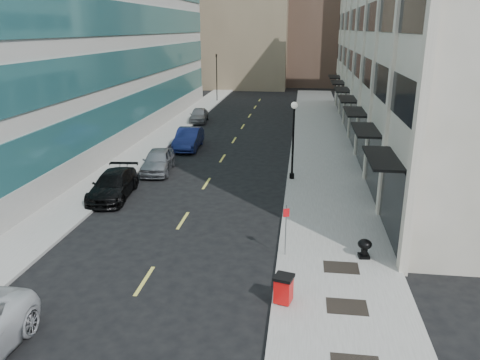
% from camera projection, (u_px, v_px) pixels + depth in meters
% --- Properties ---
extents(ground, '(160.00, 160.00, 0.00)m').
position_uv_depth(ground, '(126.00, 310.00, 16.21)').
color(ground, black).
rests_on(ground, ground).
extents(sidewalk_right, '(5.00, 80.00, 0.15)m').
position_uv_depth(sidewalk_right, '(324.00, 161.00, 34.09)').
color(sidewalk_right, gray).
rests_on(sidewalk_right, ground).
extents(sidewalk_left, '(3.00, 80.00, 0.15)m').
position_uv_depth(sidewalk_left, '(139.00, 154.00, 35.85)').
color(sidewalk_left, gray).
rests_on(sidewalk_left, ground).
extents(building_right, '(15.30, 46.50, 18.25)m').
position_uv_depth(building_right, '(448.00, 32.00, 36.72)').
color(building_right, beige).
rests_on(building_right, ground).
extents(building_left, '(16.14, 46.00, 20.00)m').
position_uv_depth(building_left, '(54.00, 20.00, 40.56)').
color(building_left, beige).
rests_on(building_left, ground).
extents(skyline_tan_far, '(12.00, 14.00, 22.00)m').
position_uv_depth(skyline_tan_far, '(200.00, 18.00, 88.06)').
color(skyline_tan_far, '#867257').
rests_on(skyline_tan_far, ground).
extents(skyline_stone, '(10.00, 14.00, 20.00)m').
position_uv_depth(skyline_stone, '(385.00, 23.00, 73.03)').
color(skyline_stone, beige).
rests_on(skyline_stone, ground).
extents(grate_mid, '(1.40, 1.00, 0.01)m').
position_uv_depth(grate_mid, '(347.00, 307.00, 16.14)').
color(grate_mid, black).
rests_on(grate_mid, sidewalk_right).
extents(grate_far, '(1.40, 1.00, 0.01)m').
position_uv_depth(grate_far, '(341.00, 267.00, 18.78)').
color(grate_far, black).
rests_on(grate_far, sidewalk_right).
extents(road_centerline, '(0.15, 68.20, 0.01)m').
position_uv_depth(road_centerline, '(215.00, 170.00, 32.23)').
color(road_centerline, '#D8CC4C').
rests_on(road_centerline, ground).
extents(traffic_signal, '(0.66, 0.66, 6.98)m').
position_uv_depth(traffic_signal, '(216.00, 57.00, 60.36)').
color(traffic_signal, black).
rests_on(traffic_signal, ground).
extents(car_black_pickup, '(2.52, 5.23, 1.47)m').
position_uv_depth(car_black_pickup, '(113.00, 185.00, 26.80)').
color(car_black_pickup, black).
rests_on(car_black_pickup, ground).
extents(car_silver_sedan, '(2.33, 4.75, 1.56)m').
position_uv_depth(car_silver_sedan, '(158.00, 161.00, 31.53)').
color(car_silver_sedan, gray).
rests_on(car_silver_sedan, ground).
extents(car_blue_sedan, '(1.95, 5.07, 1.65)m').
position_uv_depth(car_blue_sedan, '(189.00, 139.00, 37.62)').
color(car_blue_sedan, navy).
rests_on(car_blue_sedan, ground).
extents(car_grey_sedan, '(2.12, 4.42, 1.45)m').
position_uv_depth(car_grey_sedan, '(199.00, 115.00, 48.33)').
color(car_grey_sedan, slate).
rests_on(car_grey_sedan, ground).
extents(trash_bin, '(0.78, 0.79, 1.04)m').
position_uv_depth(trash_bin, '(284.00, 288.00, 16.25)').
color(trash_bin, red).
rests_on(trash_bin, sidewalk_right).
extents(lamppost, '(0.42, 0.42, 5.01)m').
position_uv_depth(lamppost, '(293.00, 133.00, 28.99)').
color(lamppost, black).
rests_on(lamppost, sidewalk_right).
extents(sign_post, '(0.26, 0.12, 2.25)m').
position_uv_depth(sign_post, '(286.00, 223.00, 19.39)').
color(sign_post, slate).
rests_on(sign_post, sidewalk_right).
extents(urn_planter, '(0.59, 0.59, 0.82)m').
position_uv_depth(urn_planter, '(365.00, 247.00, 19.46)').
color(urn_planter, black).
rests_on(urn_planter, sidewalk_right).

